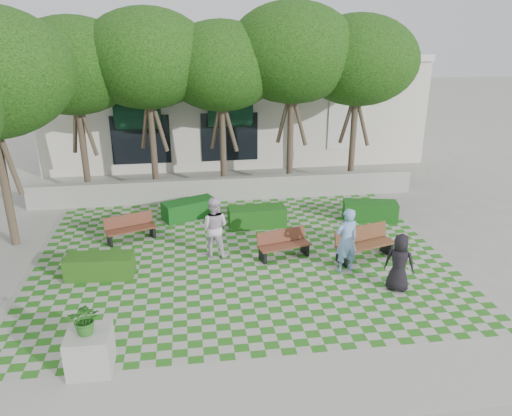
{
  "coord_description": "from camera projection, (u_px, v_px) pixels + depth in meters",
  "views": [
    {
      "loc": [
        -1.46,
        -12.32,
        6.76
      ],
      "look_at": [
        0.5,
        1.5,
        1.4
      ],
      "focal_mm": 35.0,
      "sensor_mm": 36.0,
      "label": 1
    }
  ],
  "objects": [
    {
      "name": "ground",
      "position": [
        246.0,
        274.0,
        14.0
      ],
      "size": [
        90.0,
        90.0,
        0.0
      ],
      "primitive_type": "plane",
      "color": "gray",
      "rests_on": "ground"
    },
    {
      "name": "tree_row",
      "position": [
        171.0,
        65.0,
        17.4
      ],
      "size": [
        17.7,
        13.4,
        7.41
      ],
      "color": "#47382B",
      "rests_on": "ground"
    },
    {
      "name": "lawn",
      "position": [
        242.0,
        258.0,
        14.93
      ],
      "size": [
        12.0,
        12.0,
        0.0
      ],
      "primitive_type": "plane",
      "color": "#2B721E",
      "rests_on": "ground"
    },
    {
      "name": "retaining_wall",
      "position": [
        227.0,
        189.0,
        19.57
      ],
      "size": [
        15.0,
        0.36,
        0.9
      ],
      "primitive_type": "cube",
      "color": "#9E9B93",
      "rests_on": "ground"
    },
    {
      "name": "hedge_west",
      "position": [
        100.0,
        266.0,
        13.78
      ],
      "size": [
        1.88,
        0.86,
        0.64
      ],
      "primitive_type": "cube",
      "rotation": [
        0.0,
        0.0,
        -0.07
      ],
      "color": "#204D14",
      "rests_on": "ground"
    },
    {
      "name": "person_white",
      "position": [
        214.0,
        227.0,
        14.8
      ],
      "size": [
        1.07,
        0.94,
        1.86
      ],
      "primitive_type": "imported",
      "rotation": [
        0.0,
        0.0,
        2.84
      ],
      "color": "silver",
      "rests_on": "ground"
    },
    {
      "name": "sidewalk_south",
      "position": [
        275.0,
        390.0,
        9.66
      ],
      "size": [
        16.0,
        2.0,
        0.01
      ],
      "primitive_type": "cube",
      "color": "#9E9B93",
      "rests_on": "ground"
    },
    {
      "name": "person_blue",
      "position": [
        346.0,
        240.0,
        13.88
      ],
      "size": [
        0.77,
        0.6,
        1.89
      ],
      "primitive_type": "imported",
      "rotation": [
        0.0,
        0.0,
        3.37
      ],
      "color": "#7AA2DF",
      "rests_on": "ground"
    },
    {
      "name": "planter_front",
      "position": [
        89.0,
        343.0,
        10.03
      ],
      "size": [
        0.88,
        0.88,
        1.54
      ],
      "rotation": [
        0.0,
        0.0,
        -0.01
      ],
      "color": "#9E9B93",
      "rests_on": "ground"
    },
    {
      "name": "hedge_east",
      "position": [
        370.0,
        211.0,
        17.7
      ],
      "size": [
        1.98,
        1.11,
        0.65
      ],
      "primitive_type": "cube",
      "rotation": [
        0.0,
        0.0,
        -0.21
      ],
      "color": "#134814",
      "rests_on": "ground"
    },
    {
      "name": "hedge_midright",
      "position": [
        257.0,
        217.0,
        17.13
      ],
      "size": [
        1.97,
        0.84,
        0.68
      ],
      "primitive_type": "cube",
      "rotation": [
        0.0,
        0.0,
        0.03
      ],
      "color": "#164A13",
      "rests_on": "ground"
    },
    {
      "name": "person_dark",
      "position": [
        399.0,
        263.0,
        12.95
      ],
      "size": [
        0.92,
        0.84,
        1.58
      ],
      "primitive_type": "imported",
      "rotation": [
        0.0,
        0.0,
        2.58
      ],
      "color": "black",
      "rests_on": "ground"
    },
    {
      "name": "hedge_midleft",
      "position": [
        189.0,
        209.0,
        17.84
      ],
      "size": [
        2.0,
        1.42,
        0.65
      ],
      "primitive_type": "cube",
      "rotation": [
        0.0,
        0.0,
        0.41
      ],
      "color": "#124517",
      "rests_on": "ground"
    },
    {
      "name": "bench_west",
      "position": [
        130.0,
        228.0,
        16.04
      ],
      "size": [
        1.66,
        1.03,
        0.83
      ],
      "rotation": [
        0.0,
        0.0,
        0.35
      ],
      "color": "#592D1E",
      "rests_on": "ground"
    },
    {
      "name": "bench_east",
      "position": [
        364.0,
        244.0,
        14.81
      ],
      "size": [
        1.92,
        1.12,
        0.96
      ],
      "rotation": [
        0.0,
        0.0,
        0.3
      ],
      "color": "brown",
      "rests_on": "ground"
    },
    {
      "name": "building",
      "position": [
        231.0,
        103.0,
        26.24
      ],
      "size": [
        18.0,
        8.92,
        5.15
      ],
      "color": "beige",
      "rests_on": "ground"
    },
    {
      "name": "bench_mid",
      "position": [
        283.0,
        245.0,
        14.9
      ],
      "size": [
        1.64,
        0.88,
        0.82
      ],
      "rotation": [
        0.0,
        0.0,
        0.24
      ],
      "color": "#5B2F1F",
      "rests_on": "ground"
    }
  ]
}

